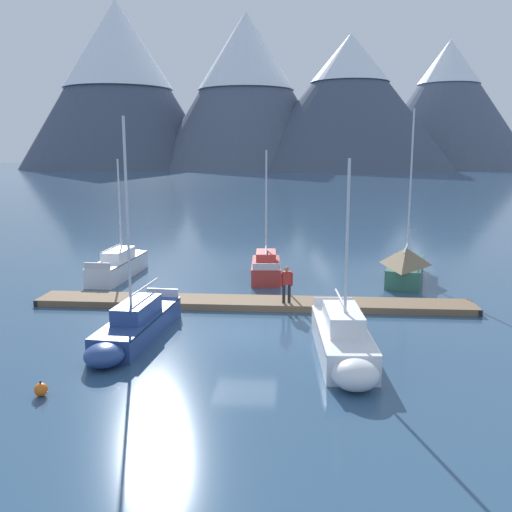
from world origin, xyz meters
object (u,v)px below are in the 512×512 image
at_px(mooring_buoy_channel_marker, 41,390).
at_px(sailboat_mid_dock_port, 266,266).
at_px(sailboat_nearest_berth, 121,264).
at_px(sailboat_mid_dock_starboard, 344,340).
at_px(sailboat_far_berth, 406,264).
at_px(sailboat_second_berth, 135,325).
at_px(person_on_dock, 287,282).

bearing_deg(mooring_buoy_channel_marker, sailboat_mid_dock_port, 71.46).
xyz_separation_m(sailboat_nearest_berth, mooring_buoy_channel_marker, (2.72, -16.52, -0.44)).
distance_m(sailboat_mid_dock_starboard, sailboat_far_berth, 13.61).
xyz_separation_m(sailboat_nearest_berth, sailboat_mid_dock_port, (8.39, 0.39, -0.05)).
height_order(sailboat_nearest_berth, sailboat_mid_dock_port, sailboat_mid_dock_port).
xyz_separation_m(sailboat_second_berth, sailboat_mid_dock_port, (4.35, 11.71, 0.02)).
xyz_separation_m(sailboat_far_berth, person_on_dock, (-6.57, -6.70, 0.36)).
relative_size(sailboat_nearest_berth, mooring_buoy_channel_marker, 15.22).
bearing_deg(sailboat_mid_dock_port, sailboat_second_berth, -110.35).
relative_size(sailboat_mid_dock_starboard, sailboat_far_berth, 0.73).
height_order(sailboat_second_berth, mooring_buoy_channel_marker, sailboat_second_berth).
xyz_separation_m(sailboat_second_berth, person_on_dock, (5.66, 4.71, 0.69)).
bearing_deg(person_on_dock, sailboat_mid_dock_starboard, -71.22).
bearing_deg(sailboat_mid_dock_port, sailboat_far_berth, -2.21).
relative_size(sailboat_far_berth, person_on_dock, 5.58).
bearing_deg(sailboat_far_berth, sailboat_nearest_berth, -179.69).
xyz_separation_m(sailboat_mid_dock_port, mooring_buoy_channel_marker, (-5.67, -16.91, -0.40)).
xyz_separation_m(sailboat_mid_dock_starboard, person_on_dock, (-2.09, 6.15, 0.60)).
height_order(sailboat_second_berth, sailboat_mid_dock_port, sailboat_second_berth).
distance_m(sailboat_second_berth, mooring_buoy_channel_marker, 5.38).
bearing_deg(sailboat_far_berth, person_on_dock, -134.43).
bearing_deg(sailboat_second_berth, sailboat_mid_dock_starboard, -10.54).
distance_m(sailboat_mid_dock_port, mooring_buoy_channel_marker, 17.84).
distance_m(sailboat_nearest_berth, mooring_buoy_channel_marker, 16.75).
relative_size(sailboat_mid_dock_port, mooring_buoy_channel_marker, 14.97).
distance_m(sailboat_mid_dock_starboard, mooring_buoy_channel_marker, 9.84).
height_order(sailboat_second_berth, sailboat_far_berth, sailboat_far_berth).
height_order(sailboat_nearest_berth, mooring_buoy_channel_marker, sailboat_nearest_berth).
xyz_separation_m(sailboat_mid_dock_port, sailboat_far_berth, (7.89, -0.30, 0.30)).
distance_m(sailboat_mid_dock_port, sailboat_far_berth, 7.90).
xyz_separation_m(sailboat_nearest_berth, sailboat_far_berth, (16.28, 0.09, 0.25)).
height_order(sailboat_nearest_berth, person_on_dock, sailboat_nearest_berth).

